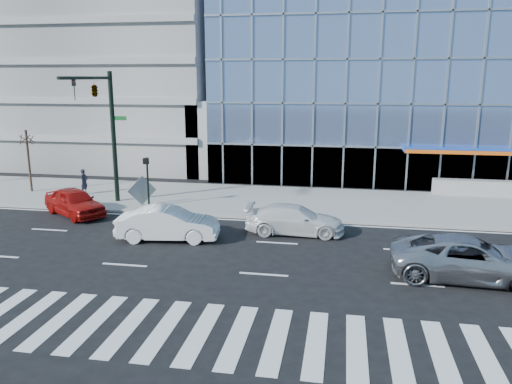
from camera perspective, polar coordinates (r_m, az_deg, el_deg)
ground at (r=24.17m, az=2.40°, el=-5.83°), size 160.00×160.00×0.00m
sidewalk at (r=31.78m, az=4.33°, el=-1.09°), size 120.00×8.00×0.15m
theatre_building at (r=49.91m, az=23.28°, el=11.64°), size 42.00×26.00×15.00m
parking_garage at (r=53.88m, az=-15.78°, el=14.88°), size 24.00×24.00×20.00m
ramp_block at (r=41.94m, az=-2.43°, el=6.43°), size 6.00×8.00×6.00m
traffic_signal at (r=30.67m, az=-17.35°, el=9.37°), size 1.14×5.74×8.00m
ped_signal_post at (r=30.45m, az=-12.34°, el=2.00°), size 0.30×0.33×3.00m
street_tree_near at (r=36.98m, az=-24.76°, el=5.58°), size 1.10×1.10×4.23m
silver_suv at (r=21.50m, az=23.18°, el=-6.98°), size 6.16×3.06×1.68m
white_suv at (r=25.46m, az=4.46°, el=-3.15°), size 5.06×2.15×1.46m
white_sedan at (r=24.76m, az=-10.02°, el=-3.58°), size 5.12×2.34×1.63m
red_sedan at (r=30.53m, az=-20.04°, el=-1.08°), size 4.87×4.09×1.57m
pedestrian at (r=35.17m, az=-19.04°, el=1.13°), size 0.48×0.66×1.68m
tilted_panel at (r=31.12m, az=-12.91°, el=0.18°), size 1.39×1.29×1.84m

